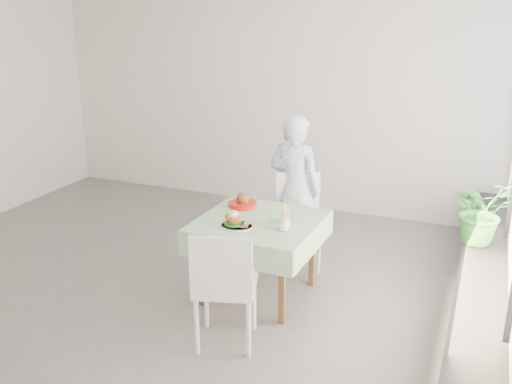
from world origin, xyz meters
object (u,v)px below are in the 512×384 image
at_px(cafe_table, 259,249).
at_px(chair_far, 298,239).
at_px(chair_near, 226,308).
at_px(main_dish, 235,222).
at_px(diner, 295,188).
at_px(potted_plant, 481,210).
at_px(juice_cup_orange, 284,216).

bearing_deg(cafe_table, chair_far, 80.33).
bearing_deg(cafe_table, chair_near, -85.88).
bearing_deg(chair_near, main_dish, 107.58).
distance_m(cafe_table, chair_near, 0.84).
distance_m(cafe_table, diner, 0.95).
xyz_separation_m(cafe_table, diner, (0.03, 0.90, 0.31)).
bearing_deg(potted_plant, main_dish, -151.33).
height_order(main_dish, juice_cup_orange, juice_cup_orange).
distance_m(chair_far, main_dish, 1.12).
bearing_deg(diner, cafe_table, 94.29).
height_order(chair_far, main_dish, chair_far).
xyz_separation_m(cafe_table, potted_plant, (1.81, 0.83, 0.35)).
xyz_separation_m(diner, potted_plant, (1.79, -0.07, 0.04)).
distance_m(chair_far, diner, 0.51).
distance_m(diner, main_dish, 1.14).
relative_size(chair_near, potted_plant, 1.60).
xyz_separation_m(cafe_table, chair_far, (0.13, 0.74, -0.17)).
xyz_separation_m(cafe_table, main_dish, (-0.13, -0.23, 0.33)).
bearing_deg(chair_near, cafe_table, 94.12).
relative_size(chair_far, juice_cup_orange, 3.51).
xyz_separation_m(chair_near, diner, (-0.03, 1.72, 0.47)).
bearing_deg(chair_far, juice_cup_orange, -81.75).
bearing_deg(juice_cup_orange, potted_plant, 27.23).
xyz_separation_m(main_dish, juice_cup_orange, (0.36, 0.25, 0.01)).
relative_size(juice_cup_orange, potted_plant, 0.44).
relative_size(cafe_table, chair_near, 1.09).
relative_size(main_dish, potted_plant, 0.46).
height_order(juice_cup_orange, potted_plant, potted_plant).
bearing_deg(diner, chair_far, 128.52).
bearing_deg(main_dish, cafe_table, 61.42).
bearing_deg(chair_near, juice_cup_orange, 78.37).
bearing_deg(cafe_table, diner, 88.39).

